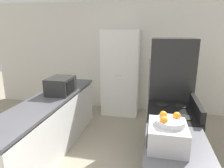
% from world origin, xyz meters
% --- Properties ---
extents(wall_back, '(7.00, 0.06, 2.60)m').
position_xyz_m(wall_back, '(0.00, 3.56, 1.30)').
color(wall_back, silver).
rests_on(wall_back, ground_plane).
extents(counter_left, '(0.60, 2.70, 0.89)m').
position_xyz_m(counter_left, '(-0.92, 1.45, 0.43)').
color(counter_left, silver).
rests_on(counter_left, ground_plane).
extents(pantry_cabinet, '(0.82, 0.56, 1.94)m').
position_xyz_m(pantry_cabinet, '(-0.07, 3.24, 0.97)').
color(pantry_cabinet, white).
rests_on(pantry_cabinet, ground_plane).
extents(stove, '(0.66, 0.80, 1.05)m').
position_xyz_m(stove, '(0.94, 1.35, 0.45)').
color(stove, black).
rests_on(stove, ground_plane).
extents(refrigerator, '(0.69, 0.74, 1.80)m').
position_xyz_m(refrigerator, '(0.95, 2.16, 0.90)').
color(refrigerator, black).
rests_on(refrigerator, ground_plane).
extents(microwave, '(0.39, 0.47, 0.28)m').
position_xyz_m(microwave, '(-0.84, 1.75, 1.02)').
color(microwave, black).
rests_on(microwave, counter_left).
extents(toaster_oven, '(0.35, 0.39, 0.21)m').
position_xyz_m(toaster_oven, '(0.82, 0.47, 0.99)').
color(toaster_oven, '#B2B2B7').
rests_on(toaster_oven, counter_right).
extents(fruit_bowl, '(0.25, 0.25, 0.10)m').
position_xyz_m(fruit_bowl, '(0.83, 0.49, 1.13)').
color(fruit_bowl, silver).
rests_on(fruit_bowl, toaster_oven).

